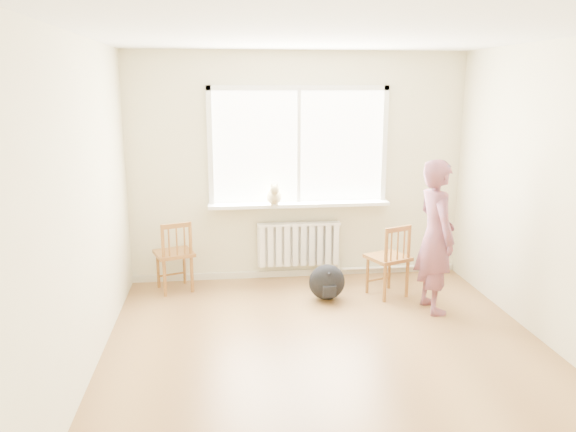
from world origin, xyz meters
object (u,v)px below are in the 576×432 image
object	(u,v)px
person	(436,237)
cat	(274,195)
chair_right	(390,260)
backpack	(327,282)
chair_left	(175,256)

from	to	relation	value
person	cat	bearing A→B (deg)	52.06
chair_right	cat	distance (m)	1.52
person	backpack	world-z (taller)	person
chair_left	chair_right	world-z (taller)	chair_right
backpack	cat	bearing A→B (deg)	129.92
backpack	chair_right	bearing A→B (deg)	0.70
chair_left	backpack	distance (m)	1.74
chair_left	backpack	world-z (taller)	chair_left
chair_left	backpack	bearing A→B (deg)	145.62
chair_left	person	distance (m)	2.88
person	backpack	xyz separation A→B (m)	(-1.05, 0.41, -0.60)
chair_left	backpack	xyz separation A→B (m)	(1.67, -0.46, -0.22)
person	chair_right	bearing A→B (deg)	33.70
chair_right	backpack	size ratio (longest dim) A/B	2.09
person	cat	xyz separation A→B (m)	(-1.57, 1.04, 0.27)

